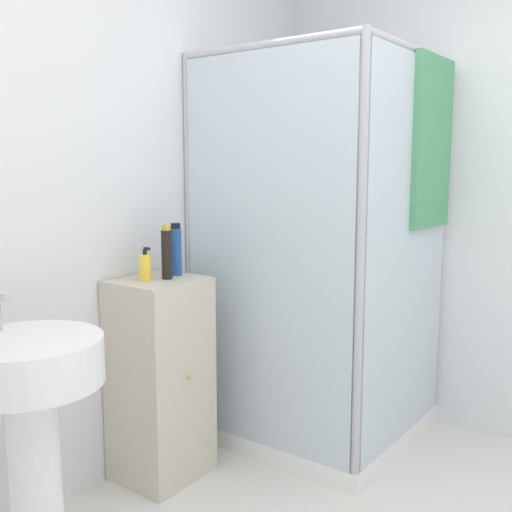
# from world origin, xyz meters

# --- Properties ---
(wall_back) EXTENTS (6.40, 0.06, 2.50)m
(wall_back) POSITION_xyz_m (0.00, 1.70, 1.25)
(wall_back) COLOR silver
(wall_back) RESTS_ON ground_plane
(shower_enclosure) EXTENTS (0.98, 1.01, 1.93)m
(shower_enclosure) POSITION_xyz_m (1.13, 1.08, 0.52)
(shower_enclosure) COLOR white
(shower_enclosure) RESTS_ON ground_plane
(vanity_cabinet) EXTENTS (0.38, 0.36, 0.91)m
(vanity_cabinet) POSITION_xyz_m (0.33, 1.49, 0.45)
(vanity_cabinet) COLOR beige
(vanity_cabinet) RESTS_ON ground_plane
(sink) EXTENTS (0.47, 0.47, 0.99)m
(sink) POSITION_xyz_m (-0.44, 1.29, 0.62)
(sink) COLOR white
(sink) RESTS_ON ground_plane
(soap_dispenser) EXTENTS (0.05, 0.05, 0.15)m
(soap_dispenser) POSITION_xyz_m (0.28, 1.51, 0.97)
(soap_dispenser) COLOR yellow
(soap_dispenser) RESTS_ON vanity_cabinet
(shampoo_bottle_tall_black) EXTENTS (0.05, 0.05, 0.24)m
(shampoo_bottle_tall_black) POSITION_xyz_m (0.36, 1.47, 1.03)
(shampoo_bottle_tall_black) COLOR black
(shampoo_bottle_tall_black) RESTS_ON vanity_cabinet
(shampoo_bottle_blue) EXTENTS (0.05, 0.05, 0.24)m
(shampoo_bottle_blue) POSITION_xyz_m (0.45, 1.50, 1.02)
(shampoo_bottle_blue) COLOR #1E4C93
(shampoo_bottle_blue) RESTS_ON vanity_cabinet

